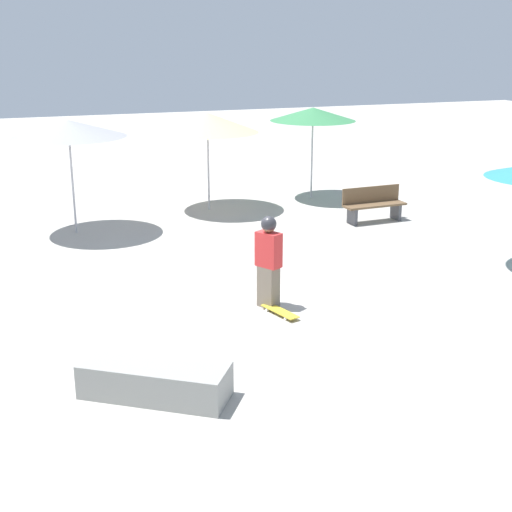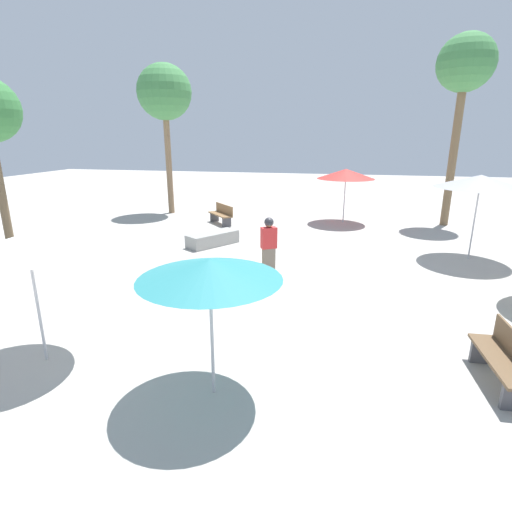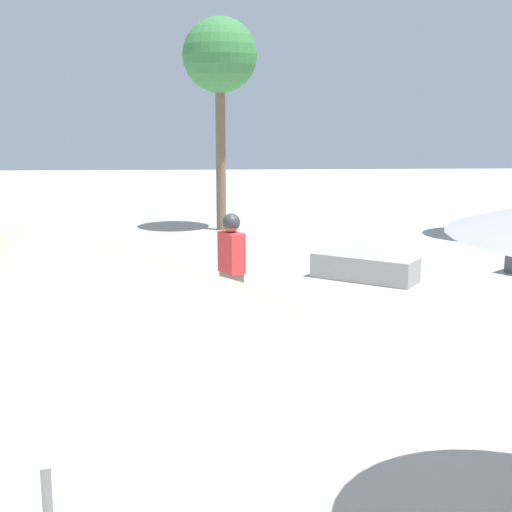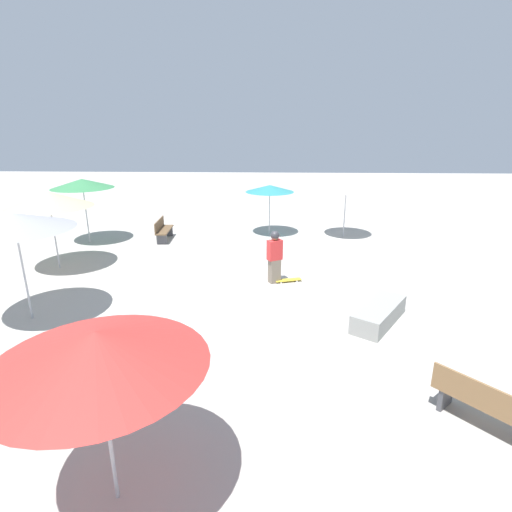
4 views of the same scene
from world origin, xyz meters
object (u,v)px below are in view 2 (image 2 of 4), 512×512
object	(u,v)px
shade_umbrella_teal	(210,269)
concrete_ledge	(213,239)
shade_umbrella_grey	(481,181)
palm_tree_center_left	(465,68)
palm_tree_left	(164,94)
bench_near	(505,360)
skateboard	(254,270)
shade_umbrella_white	(27,243)
skater_main	(269,243)
shade_umbrella_red	(346,174)
bench_far	(221,214)

from	to	relation	value
shade_umbrella_teal	concrete_ledge	bearing A→B (deg)	18.19
shade_umbrella_grey	palm_tree_center_left	size ratio (longest dim) A/B	0.35
palm_tree_left	palm_tree_center_left	bearing A→B (deg)	-90.61
shade_umbrella_grey	palm_tree_left	xyz separation A→B (m)	(5.38, 12.33, 3.15)
bench_near	shade_umbrella_teal	size ratio (longest dim) A/B	0.77
shade_umbrella_grey	palm_tree_left	size ratio (longest dim) A/B	0.38
skateboard	shade_umbrella_white	size ratio (longest dim) A/B	0.37
skater_main	concrete_ledge	distance (m)	3.55
palm_tree_center_left	shade_umbrella_red	bearing A→B (deg)	96.30
shade_umbrella_grey	shade_umbrella_white	bearing A→B (deg)	131.73
skateboard	bench_near	xyz separation A→B (m)	(-4.42, -4.93, 0.37)
shade_umbrella_teal	palm_tree_left	size ratio (longest dim) A/B	0.31
skateboard	bench_far	distance (m)	6.62
shade_umbrella_grey	palm_tree_center_left	bearing A→B (deg)	-4.37
concrete_ledge	shade_umbrella_grey	xyz separation A→B (m)	(0.09, -8.37, 2.19)
palm_tree_left	skateboard	bearing A→B (deg)	-143.14
bench_near	bench_far	distance (m)	12.95
bench_far	shade_umbrella_teal	bearing A→B (deg)	153.87
skateboard	bench_near	world-z (taller)	bench_near
skateboard	shade_umbrella_teal	xyz separation A→B (m)	(-5.54, -0.61, 1.90)
concrete_ledge	shade_umbrella_red	size ratio (longest dim) A/B	0.79
shade_umbrella_grey	concrete_ledge	bearing A→B (deg)	90.64
shade_umbrella_red	palm_tree_center_left	xyz separation A→B (m)	(0.47, -4.29, 4.10)
shade_umbrella_red	palm_tree_left	size ratio (longest dim) A/B	0.36
concrete_ledge	skater_main	bearing A→B (deg)	-135.20
palm_tree_center_left	shade_umbrella_teal	bearing A→B (deg)	155.47
shade_umbrella_teal	palm_tree_center_left	world-z (taller)	palm_tree_center_left
palm_tree_left	bench_near	bearing A→B (deg)	-138.66
shade_umbrella_red	palm_tree_left	bearing A→B (deg)	85.87
shade_umbrella_grey	palm_tree_left	distance (m)	13.82
shade_umbrella_teal	skater_main	bearing A→B (deg)	1.95
skateboard	palm_tree_center_left	size ratio (longest dim) A/B	0.11
concrete_ledge	palm_tree_left	bearing A→B (deg)	35.85
bench_near	palm_tree_center_left	world-z (taller)	palm_tree_center_left
shade_umbrella_red	palm_tree_left	distance (m)	9.13
bench_far	shade_umbrella_white	world-z (taller)	shade_umbrella_white
skateboard	shade_umbrella_grey	size ratio (longest dim) A/B	0.32
shade_umbrella_grey	shade_umbrella_red	xyz separation A→B (m)	(4.77, 3.89, -0.28)
shade_umbrella_white	shade_umbrella_red	distance (m)	13.60
shade_umbrella_grey	bench_near	bearing A→B (deg)	168.76
bench_near	palm_tree_center_left	size ratio (longest dim) A/B	0.21
skateboard	skater_main	bearing A→B (deg)	170.30
skater_main	palm_tree_left	world-z (taller)	palm_tree_left
shade_umbrella_teal	shade_umbrella_grey	xyz separation A→B (m)	(8.16, -5.72, 0.46)
shade_umbrella_teal	palm_tree_center_left	size ratio (longest dim) A/B	0.28
bench_near	shade_umbrella_grey	xyz separation A→B (m)	(7.04, -1.40, 1.99)
bench_far	shade_umbrella_grey	world-z (taller)	shade_umbrella_grey
skater_main	shade_umbrella_teal	distance (m)	5.70
concrete_ledge	bench_far	bearing A→B (deg)	11.89
concrete_ledge	shade_umbrella_white	distance (m)	8.03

